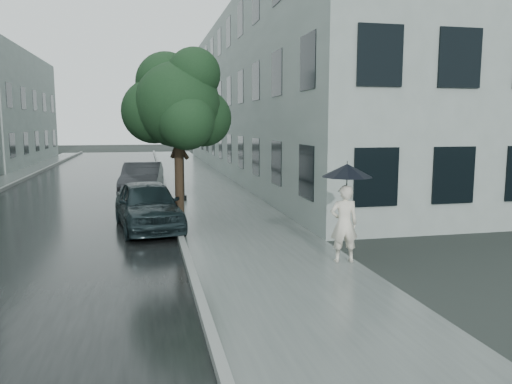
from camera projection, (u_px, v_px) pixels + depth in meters
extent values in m
plane|color=black|center=(262.00, 262.00, 10.69)|extent=(120.00, 120.00, 0.00)
cube|color=slate|center=(207.00, 189.00, 22.35)|extent=(3.50, 60.00, 0.01)
cube|color=slate|center=(165.00, 189.00, 21.95)|extent=(0.15, 60.00, 0.15)
cube|color=black|center=(82.00, 193.00, 21.21)|extent=(6.85, 60.00, 0.00)
cube|color=#909D98|center=(277.00, 97.00, 30.11)|extent=(7.00, 36.00, 9.00)
cube|color=black|center=(220.00, 96.00, 29.36)|extent=(0.08, 32.40, 7.20)
cube|color=black|center=(35.00, 109.00, 36.95)|extent=(0.08, 16.20, 6.40)
imported|color=silver|center=(344.00, 224.00, 10.60)|extent=(0.65, 0.47, 1.66)
cylinder|color=black|center=(346.00, 196.00, 10.53)|extent=(0.02, 0.02, 0.82)
cone|color=black|center=(347.00, 170.00, 10.45)|extent=(1.36, 1.36, 0.28)
cylinder|color=black|center=(347.00, 163.00, 10.43)|extent=(0.02, 0.02, 0.08)
cylinder|color=black|center=(346.00, 217.00, 10.59)|extent=(0.03, 0.03, 0.06)
cylinder|color=#332619|center=(179.00, 181.00, 14.49)|extent=(0.25, 0.25, 2.54)
sphere|color=#1B3B1C|center=(178.00, 105.00, 14.18)|extent=(2.43, 2.43, 2.43)
sphere|color=#1B3B1C|center=(203.00, 118.00, 14.67)|extent=(1.68, 1.68, 1.68)
sphere|color=#1B3B1C|center=(154.00, 111.00, 14.43)|extent=(1.87, 1.87, 1.87)
sphere|color=#1B3B1C|center=(186.00, 121.00, 13.65)|extent=(1.58, 1.58, 1.58)
sphere|color=#1B3B1C|center=(166.00, 82.00, 14.57)|extent=(1.77, 1.77, 1.77)
sphere|color=#1B3B1C|center=(194.00, 74.00, 13.99)|extent=(1.51, 1.51, 1.51)
cylinder|color=black|center=(182.00, 131.00, 18.82)|extent=(0.12, 0.12, 5.27)
cylinder|color=black|center=(183.00, 198.00, 19.17)|extent=(0.28, 0.28, 0.20)
cylinder|color=black|center=(174.00, 60.00, 18.39)|extent=(0.50, 0.11, 0.08)
sphere|color=silver|center=(165.00, 61.00, 18.32)|extent=(0.32, 0.32, 0.32)
imported|color=black|center=(148.00, 205.00, 13.96)|extent=(2.13, 4.18, 1.36)
imported|color=#25272A|center=(142.00, 180.00, 20.11)|extent=(1.84, 4.26, 1.36)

